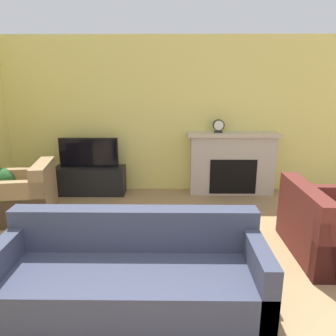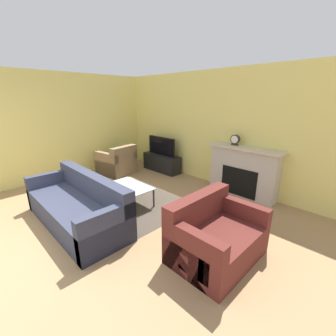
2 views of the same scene
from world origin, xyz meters
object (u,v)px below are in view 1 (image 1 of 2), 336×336
at_px(coffee_table, 145,222).
at_px(armchair_by_window, 24,198).
at_px(tv, 89,153).
at_px(potted_plant, 3,185).
at_px(mantel_clock, 218,126).
at_px(couch_sectional, 132,277).
at_px(couch_loveseat, 328,231).

bearing_deg(coffee_table, armchair_by_window, 153.24).
height_order(tv, potted_plant, tv).
distance_m(tv, mantel_clock, 2.29).
distance_m(couch_sectional, mantel_clock, 3.41).
bearing_deg(coffee_table, tv, 119.69).
height_order(coffee_table, mantel_clock, mantel_clock).
relative_size(armchair_by_window, mantel_clock, 4.33).
bearing_deg(coffee_table, mantel_clock, 61.95).
bearing_deg(tv, potted_plant, -143.49).
height_order(couch_loveseat, mantel_clock, mantel_clock).
xyz_separation_m(potted_plant, mantel_clock, (3.36, 0.93, 0.78)).
bearing_deg(armchair_by_window, mantel_clock, 102.51).
relative_size(armchair_by_window, potted_plant, 1.44).
bearing_deg(potted_plant, armchair_by_window, -28.70).
distance_m(couch_sectional, coffee_table, 1.01).
distance_m(coffee_table, mantel_clock, 2.51).
bearing_deg(armchair_by_window, tv, 137.20).
relative_size(couch_sectional, armchair_by_window, 2.32).
height_order(armchair_by_window, potted_plant, armchair_by_window).
relative_size(tv, coffee_table, 1.06).
xyz_separation_m(tv, couch_loveseat, (3.24, -2.06, -0.45)).
distance_m(tv, coffee_table, 2.31).
height_order(couch_sectional, mantel_clock, mantel_clock).
bearing_deg(tv, coffee_table, -60.31).
bearing_deg(couch_sectional, armchair_by_window, 132.99).
bearing_deg(couch_sectional, coffee_table, 87.70).
bearing_deg(tv, couch_loveseat, -32.41).
relative_size(armchair_by_window, coffee_table, 1.03).
relative_size(couch_sectional, couch_loveseat, 1.88).
height_order(tv, couch_loveseat, tv).
distance_m(couch_loveseat, potted_plant, 4.53).
height_order(coffee_table, potted_plant, potted_plant).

